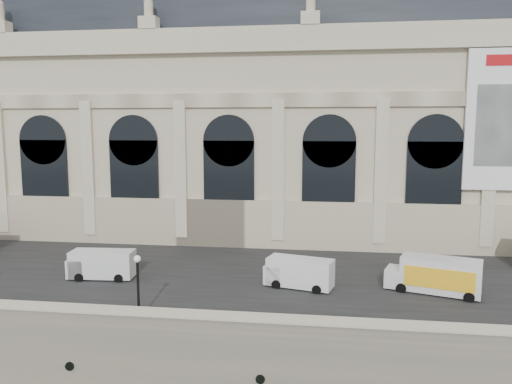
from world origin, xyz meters
TOP-DOWN VIEW (x-y plane):
  - quay at (0.00, 35.00)m, footprint 160.00×70.00m
  - street at (0.00, 14.00)m, footprint 160.00×24.00m
  - parapet at (0.00, 0.60)m, footprint 160.00×1.40m
  - museum at (-5.98, 30.86)m, footprint 69.00×18.70m
  - van_b at (3.52, 9.99)m, footprint 5.55×3.22m
  - van_c at (-12.64, 10.04)m, footprint 5.41×2.49m
  - box_truck at (13.90, 10.02)m, footprint 7.11×4.12m
  - lamp_right at (-6.07, 1.74)m, footprint 0.45×0.45m

SIDE VIEW (x-z plane):
  - quay at x=0.00m, z-range 0.00..6.00m
  - street at x=0.00m, z-range 6.00..6.06m
  - parapet at x=0.00m, z-range 6.01..7.22m
  - van_b at x=3.52m, z-range 6.03..8.35m
  - van_c at x=-12.64m, z-range 6.03..8.38m
  - box_truck at x=13.90m, z-range 6.01..8.74m
  - lamp_right at x=-6.07m, z-range 5.99..10.37m
  - museum at x=-5.98m, z-range 5.17..34.27m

